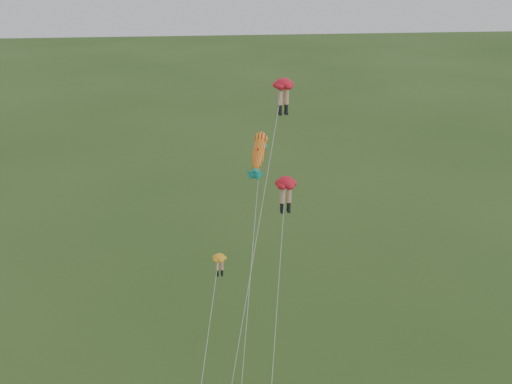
{
  "coord_description": "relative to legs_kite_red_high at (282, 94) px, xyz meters",
  "views": [
    {
      "loc": [
        -1.34,
        -25.66,
        26.8
      ],
      "look_at": [
        1.52,
        6.0,
        12.59
      ],
      "focal_mm": 40.0,
      "sensor_mm": 36.0,
      "label": 1
    }
  ],
  "objects": [
    {
      "name": "fish_kite",
      "position": [
        -1.41,
        0.01,
        -3.73
      ],
      "size": [
        3.03,
        10.58,
        15.87
      ],
      "rotation": [
        0.7,
        0.0,
        -0.28
      ],
      "color": "yellow",
      "rests_on": "ground"
    },
    {
      "name": "legs_kite_yellow",
      "position": [
        -4.22,
        -3.0,
        -10.19
      ],
      "size": [
        2.77,
        9.61,
        8.85
      ],
      "rotation": [
        0.0,
        0.0,
        0.05
      ],
      "color": "#FEAC20",
      "rests_on": "ground"
    },
    {
      "name": "legs_kite_red_high",
      "position": [
        0.0,
        0.0,
        0.0
      ],
      "size": [
        5.53,
        10.98,
        19.15
      ],
      "rotation": [
        0.0,
        0.0,
        0.28
      ],
      "color": "red",
      "rests_on": "ground"
    },
    {
      "name": "legs_kite_red_mid",
      "position": [
        0.38,
        0.29,
        -6.34
      ],
      "size": [
        3.32,
        11.9,
        12.65
      ],
      "rotation": [
        0.0,
        0.0,
        0.16
      ],
      "color": "red",
      "rests_on": "ground"
    }
  ]
}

